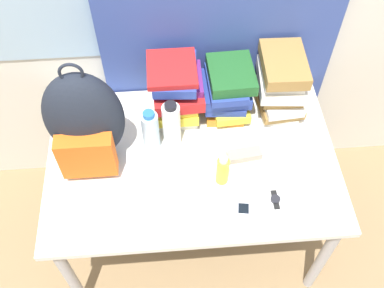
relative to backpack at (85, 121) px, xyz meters
name	(u,v)px	position (x,y,z in m)	size (l,w,h in m)	color
desk	(192,167)	(0.43, -0.05, -0.30)	(1.28, 0.84, 0.70)	silver
backpack	(85,121)	(0.00, 0.00, 0.00)	(0.32, 0.26, 0.54)	#1E232D
book_stack_left	(176,90)	(0.38, 0.21, -0.08)	(0.24, 0.28, 0.30)	silver
book_stack_center	(227,90)	(0.61, 0.22, -0.10)	(0.23, 0.27, 0.26)	orange
book_stack_right	(281,83)	(0.86, 0.22, -0.07)	(0.22, 0.30, 0.31)	silver
water_bottle	(151,131)	(0.26, 0.02, -0.12)	(0.07, 0.07, 0.23)	silver
sports_bottle	(172,126)	(0.35, 0.03, -0.10)	(0.08, 0.08, 0.26)	white
sunscreen_bottle	(223,170)	(0.55, -0.18, -0.15)	(0.05, 0.05, 0.17)	yellow
cell_phone	(243,209)	(0.62, -0.33, -0.22)	(0.07, 0.11, 0.02)	#B7BCC6
sunglasses_case	(244,155)	(0.66, -0.07, -0.21)	(0.16, 0.07, 0.04)	gray
wristwatch	(275,199)	(0.76, -0.29, -0.22)	(0.04, 0.09, 0.01)	black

